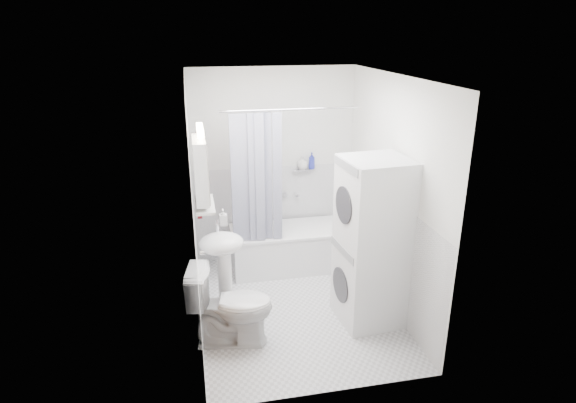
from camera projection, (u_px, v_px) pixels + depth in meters
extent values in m
plane|color=silver|center=(296.00, 307.00, 5.14)|extent=(2.60, 2.60, 0.00)
plane|color=white|center=(274.00, 167.00, 5.93)|extent=(2.00, 0.00, 2.00)
plane|color=white|center=(335.00, 261.00, 3.54)|extent=(2.00, 0.00, 2.00)
plane|color=white|center=(193.00, 209.00, 4.54)|extent=(0.00, 2.60, 2.60)
plane|color=white|center=(392.00, 195.00, 4.92)|extent=(0.00, 2.60, 2.60)
plane|color=white|center=(297.00, 76.00, 4.33)|extent=(2.60, 2.60, 0.00)
plane|color=white|center=(274.00, 212.00, 6.12)|extent=(1.98, 0.00, 1.98)
plane|color=white|center=(199.00, 266.00, 4.75)|extent=(0.00, 2.58, 2.58)
plane|color=white|center=(386.00, 248.00, 5.13)|extent=(0.00, 2.58, 2.58)
plane|color=brown|center=(200.00, 271.00, 3.81)|extent=(0.00, 2.00, 2.00)
cylinder|color=silver|center=(202.00, 253.00, 4.12)|extent=(0.04, 0.04, 0.04)
cube|color=white|center=(286.00, 249.00, 5.92)|extent=(1.32, 0.62, 0.48)
cube|color=white|center=(286.00, 230.00, 5.84)|extent=(1.34, 0.64, 0.03)
cube|color=silver|center=(286.00, 239.00, 5.87)|extent=(1.14, 0.44, 0.20)
cylinder|color=silver|center=(297.00, 194.00, 6.06)|extent=(0.04, 0.12, 0.04)
cylinder|color=silver|center=(291.00, 109.00, 5.09)|extent=(1.52, 0.02, 0.02)
cube|color=#121541|center=(236.00, 180.00, 5.23)|extent=(0.10, 0.02, 1.45)
cube|color=#121541|center=(244.00, 180.00, 5.24)|extent=(0.10, 0.02, 1.45)
cube|color=#121541|center=(252.00, 179.00, 5.26)|extent=(0.10, 0.02, 1.45)
cube|color=#121541|center=(261.00, 179.00, 5.28)|extent=(0.10, 0.02, 1.45)
cube|color=#121541|center=(269.00, 178.00, 5.29)|extent=(0.10, 0.02, 1.45)
cube|color=#121541|center=(277.00, 178.00, 5.31)|extent=(0.10, 0.02, 1.45)
ellipsoid|color=white|center=(221.00, 243.00, 4.65)|extent=(0.44, 0.37, 0.20)
cylinder|color=white|center=(225.00, 286.00, 4.81)|extent=(0.14, 0.14, 0.75)
cylinder|color=silver|center=(218.00, 227.00, 4.73)|extent=(0.03, 0.03, 0.14)
cylinder|color=silver|center=(217.00, 222.00, 4.67)|extent=(0.02, 0.10, 0.02)
cube|color=white|center=(200.00, 170.00, 4.53)|extent=(0.12, 0.50, 0.60)
cube|color=white|center=(207.00, 170.00, 4.55)|extent=(0.01, 0.47, 0.57)
cube|color=#FFEABF|center=(200.00, 130.00, 4.41)|extent=(0.06, 0.45, 0.06)
cube|color=silver|center=(205.00, 205.00, 4.66)|extent=(0.18, 0.54, 0.02)
cube|color=silver|center=(301.00, 170.00, 5.96)|extent=(0.22, 0.06, 0.02)
cube|color=maroon|center=(197.00, 176.00, 5.21)|extent=(0.05, 0.37, 0.86)
cube|color=maroon|center=(197.00, 139.00, 5.08)|extent=(0.03, 0.32, 0.08)
cylinder|color=silver|center=(193.00, 135.00, 5.06)|extent=(0.02, 0.04, 0.02)
cube|color=white|center=(369.00, 281.00, 4.82)|extent=(0.65, 0.65, 0.84)
cylinder|color=#2D2D33|center=(341.00, 285.00, 4.76)|extent=(0.05, 0.36, 0.36)
cube|color=gray|center=(342.00, 250.00, 4.63)|extent=(0.06, 0.53, 0.08)
cube|color=white|center=(375.00, 202.00, 4.53)|extent=(0.65, 0.65, 0.84)
cylinder|color=#2D2D33|center=(344.00, 205.00, 4.48)|extent=(0.05, 0.36, 0.36)
cube|color=gray|center=(346.00, 166.00, 4.35)|extent=(0.06, 0.53, 0.08)
imported|color=white|center=(231.00, 306.00, 4.46)|extent=(0.84, 0.56, 0.76)
imported|color=gray|center=(223.00, 221.00, 4.91)|extent=(0.08, 0.17, 0.08)
imported|color=gray|center=(205.00, 205.00, 4.50)|extent=(0.07, 0.18, 0.07)
imported|color=gray|center=(204.00, 194.00, 4.75)|extent=(0.10, 0.09, 0.10)
imported|color=gray|center=(302.00, 164.00, 5.93)|extent=(0.13, 0.17, 0.13)
imported|color=#2830A2|center=(312.00, 166.00, 5.96)|extent=(0.08, 0.21, 0.08)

